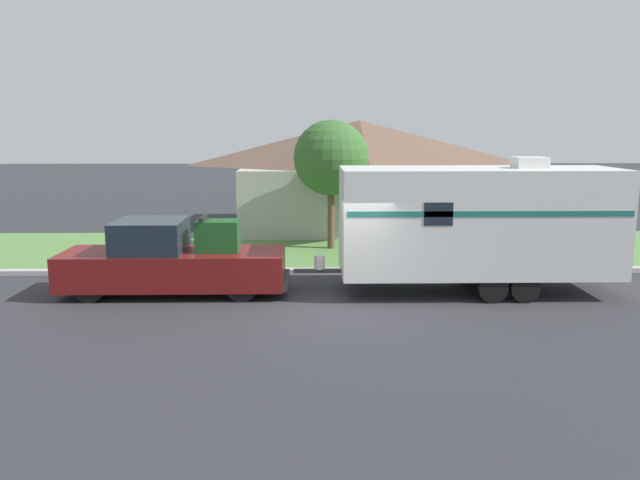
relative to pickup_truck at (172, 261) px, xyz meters
name	(u,v)px	position (x,y,z in m)	size (l,w,h in m)	color
ground_plane	(342,310)	(4.31, -1.57, -0.85)	(120.00, 120.00, 0.00)	#2D2D33
curb_strip	(335,271)	(4.31, 2.18, -0.78)	(80.00, 0.30, 0.14)	#ADADA8
lawn_strip	(330,249)	(4.31, 5.83, -0.84)	(80.00, 7.00, 0.03)	#568442
house_across_street	(359,172)	(5.74, 11.01, 1.51)	(10.60, 7.49, 4.55)	#B2B2A8
pickup_truck	(172,261)	(0.00, 0.00, 0.00)	(5.81, 1.92, 2.04)	black
travel_trailer	(478,221)	(7.91, 0.00, 1.02)	(8.29, 2.34, 3.53)	black
mailbox	(424,232)	(7.12, 3.20, 0.21)	(0.48, 0.20, 1.39)	brown
tree_in_yard	(331,158)	(4.33, 5.93, 2.35)	(2.62, 2.62, 4.53)	brown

